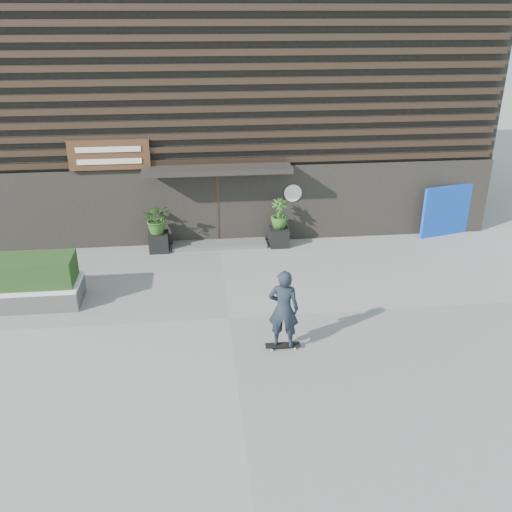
{
  "coord_description": "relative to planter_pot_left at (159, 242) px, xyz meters",
  "views": [
    {
      "loc": [
        -0.64,
        -11.79,
        6.97
      ],
      "look_at": [
        0.81,
        1.22,
        1.1
      ],
      "focal_mm": 38.71,
      "sensor_mm": 36.0,
      "label": 1
    }
  ],
  "objects": [
    {
      "name": "skateboarder",
      "position": [
        3.02,
        -5.85,
        0.71
      ],
      "size": [
        0.78,
        0.6,
        1.93
      ],
      "color": "black",
      "rests_on": "ground"
    },
    {
      "name": "hedge",
      "position": [
        -3.59,
        -3.09,
        0.63
      ],
      "size": [
        3.3,
        1.0,
        0.7
      ],
      "primitive_type": "cube",
      "color": "#1B3714",
      "rests_on": "snow_layer"
    },
    {
      "name": "entrance_step",
      "position": [
        1.9,
        0.2,
        -0.24
      ],
      "size": [
        3.0,
        0.8,
        0.12
      ],
      "primitive_type": "cube",
      "color": "#535350",
      "rests_on": "ground"
    },
    {
      "name": "bamboo_right",
      "position": [
        3.8,
        0.0,
        0.78
      ],
      "size": [
        0.54,
        0.54,
        0.96
      ],
      "primitive_type": "imported",
      "color": "#2D591E",
      "rests_on": "planter_pot_right"
    },
    {
      "name": "raised_bed",
      "position": [
        -3.59,
        -3.09,
        -0.05
      ],
      "size": [
        3.5,
        1.2,
        0.5
      ],
      "primitive_type": "cube",
      "color": "#454543",
      "rests_on": "ground"
    },
    {
      "name": "blue_tarp",
      "position": [
        9.45,
        0.3,
        0.55
      ],
      "size": [
        1.79,
        0.58,
        1.71
      ],
      "primitive_type": "cube",
      "rotation": [
        0.0,
        0.0,
        0.26
      ],
      "color": "#0D3BB4",
      "rests_on": "ground"
    },
    {
      "name": "snow_layer",
      "position": [
        -3.59,
        -3.09,
        0.24
      ],
      "size": [
        3.5,
        1.2,
        0.08
      ],
      "primitive_type": "cube",
      "color": "white",
      "rests_on": "raised_bed"
    },
    {
      "name": "planter_pot_left",
      "position": [
        0.0,
        0.0,
        0.0
      ],
      "size": [
        0.6,
        0.6,
        0.6
      ],
      "primitive_type": "cube",
      "color": "black",
      "rests_on": "ground"
    },
    {
      "name": "bamboo_left",
      "position": [
        0.0,
        0.0,
        0.78
      ],
      "size": [
        0.86,
        0.75,
        0.96
      ],
      "primitive_type": "imported",
      "color": "#2D591E",
      "rests_on": "planter_pot_left"
    },
    {
      "name": "planter_pot_right",
      "position": [
        3.8,
        0.0,
        0.0
      ],
      "size": [
        0.6,
        0.6,
        0.6
      ],
      "primitive_type": "cube",
      "color": "black",
      "rests_on": "ground"
    },
    {
      "name": "ground",
      "position": [
        1.9,
        -4.4,
        -0.3
      ],
      "size": [
        80.0,
        80.0,
        0.0
      ],
      "primitive_type": "plane",
      "color": "gray",
      "rests_on": "ground"
    },
    {
      "name": "building",
      "position": [
        1.9,
        5.56,
        3.69
      ],
      "size": [
        18.0,
        11.0,
        8.0
      ],
      "color": "black",
      "rests_on": "ground"
    }
  ]
}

